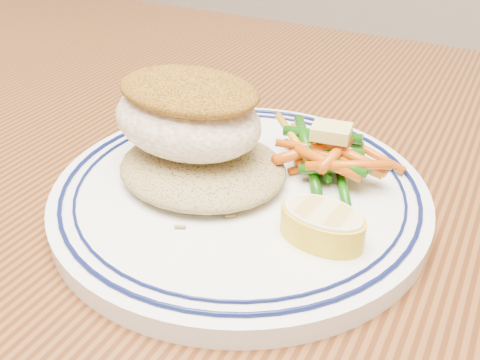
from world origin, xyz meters
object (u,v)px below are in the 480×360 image
rice_pilaf (202,164)px  vegetable_pile (326,154)px  plate (240,192)px  lemon_wedge (322,223)px  dining_table (207,302)px  fish_fillet (187,112)px

rice_pilaf → vegetable_pile: (0.07, 0.05, 0.00)m
plate → lemon_wedge: 0.08m
plate → vegetable_pile: (0.05, 0.05, 0.02)m
dining_table → plate: 0.11m
vegetable_pile → lemon_wedge: size_ratio=1.89×
rice_pilaf → vegetable_pile: 0.09m
fish_fillet → plate: bearing=-4.8°
dining_table → vegetable_pile: size_ratio=14.02×
dining_table → lemon_wedge: 0.16m
fish_fillet → lemon_wedge: size_ratio=2.07×
plate → vegetable_pile: 0.07m
rice_pilaf → dining_table: bearing=-60.8°
vegetable_pile → rice_pilaf: bearing=-145.0°
dining_table → vegetable_pile: vegetable_pile is taller
vegetable_pile → lemon_wedge: bearing=-71.2°
rice_pilaf → lemon_wedge: size_ratio=2.17×
plate → rice_pilaf: bearing=-173.9°
vegetable_pile → lemon_wedge: (0.03, -0.08, -0.00)m
plate → fish_fillet: (-0.04, 0.00, 0.05)m
plate → rice_pilaf: size_ratio=2.15×
dining_table → rice_pilaf: rice_pilaf is taller
vegetable_pile → lemon_wedge: vegetable_pile is taller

